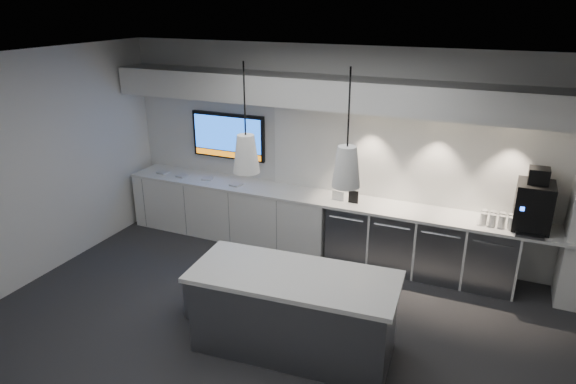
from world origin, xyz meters
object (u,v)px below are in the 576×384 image
at_px(wall_tv, 228,136).
at_px(bin, 198,295).
at_px(island, 294,312).
at_px(coffee_machine, 534,204).

distance_m(wall_tv, bin, 2.84).
relative_size(island, coffee_machine, 2.86).
distance_m(wall_tv, island, 3.52).
xyz_separation_m(wall_tv, coffee_machine, (4.43, -0.25, -0.34)).
height_order(wall_tv, coffee_machine, wall_tv).
relative_size(island, bin, 4.47).
relative_size(wall_tv, island, 0.56).
bearing_deg(coffee_machine, wall_tv, 176.69).
bearing_deg(wall_tv, island, -48.99).
bearing_deg(bin, coffee_machine, 30.78).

